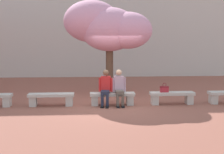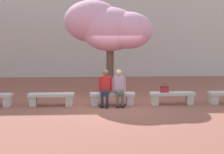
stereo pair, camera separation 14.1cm
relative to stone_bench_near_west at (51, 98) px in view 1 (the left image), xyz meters
The scene contains 9 objects.
ground_plane 2.21m from the stone_bench_near_west, ahead, with size 100.00×100.00×0.00m, color #8E5142.
building_facade 10.58m from the stone_bench_near_west, 77.24° to the left, with size 28.00×4.00×7.87m, color beige.
stone_bench_near_west is the anchor object (origin of this frame).
stone_bench_center 2.19m from the stone_bench_near_west, ahead, with size 1.62×0.43×0.45m.
stone_bench_near_east 4.39m from the stone_bench_near_west, ahead, with size 1.62×0.43×0.45m.
person_seated_left 1.99m from the stone_bench_near_west, ahead, with size 0.51×0.71×1.29m.
person_seated_right 2.47m from the stone_bench_near_west, ahead, with size 0.51×0.69×1.29m.
handbag 4.11m from the stone_bench_near_west, ahead, with size 0.30×0.15×0.34m.
cherry_tree_main 3.98m from the stone_bench_near_west, 46.02° to the left, with size 3.70×2.55×3.99m.
Camera 1 is at (-0.69, -11.05, 2.53)m, focal length 50.00 mm.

